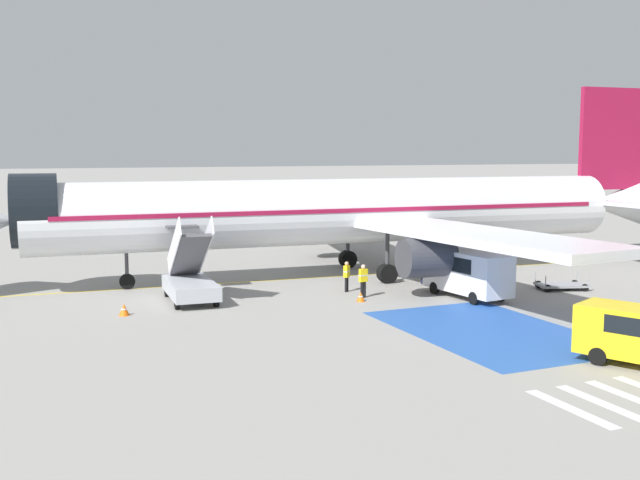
% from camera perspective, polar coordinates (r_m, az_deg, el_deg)
% --- Properties ---
extents(ground_plane, '(600.00, 600.00, 0.00)m').
position_cam_1_polar(ground_plane, '(45.45, 3.22, -2.71)').
color(ground_plane, gray).
extents(apron_leadline_yellow, '(79.54, 5.35, 0.01)m').
position_cam_1_polar(apron_leadline_yellow, '(45.12, 1.56, -2.77)').
color(apron_leadline_yellow, gold).
rests_on(apron_leadline_yellow, ground_plane).
extents(apron_stand_patch_blue, '(6.74, 10.60, 0.01)m').
position_cam_1_polar(apron_stand_patch_blue, '(32.43, 12.84, -6.75)').
color(apron_stand_patch_blue, '#2856A8').
rests_on(apron_stand_patch_blue, ground_plane).
extents(apron_walkway_bar_0, '(0.44, 3.60, 0.01)m').
position_cam_1_polar(apron_walkway_bar_0, '(23.66, 18.54, -12.07)').
color(apron_walkway_bar_0, silver).
rests_on(apron_walkway_bar_0, ground_plane).
extents(apron_walkway_bar_1, '(0.44, 3.60, 0.01)m').
position_cam_1_polar(apron_walkway_bar_1, '(24.44, 20.68, -11.54)').
color(apron_walkway_bar_1, silver).
rests_on(apron_walkway_bar_1, ground_plane).
extents(apron_walkway_bar_2, '(0.44, 3.60, 0.01)m').
position_cam_1_polar(apron_walkway_bar_2, '(25.26, 22.68, -11.03)').
color(apron_walkway_bar_2, silver).
rests_on(apron_walkway_bar_2, ground_plane).
extents(airliner, '(45.89, 36.16, 11.73)m').
position_cam_1_polar(airliner, '(44.88, 2.39, 2.21)').
color(airliner, silver).
rests_on(airliner, ground_plane).
extents(boarding_stairs_forward, '(2.51, 5.34, 4.44)m').
position_cam_1_polar(boarding_stairs_forward, '(38.07, -9.86, -3.07)').
color(boarding_stairs_forward, '#ADB2BA').
rests_on(boarding_stairs_forward, ground_plane).
extents(fuel_tanker, '(9.93, 3.89, 3.56)m').
position_cam_1_polar(fuel_tanker, '(69.07, -2.48, 2.07)').
color(fuel_tanker, '#38383D').
rests_on(fuel_tanker, ground_plane).
extents(service_van_0, '(2.33, 5.24, 2.40)m').
position_cam_1_polar(service_van_0, '(39.12, 11.16, -2.28)').
color(service_van_0, silver).
rests_on(service_van_0, ground_plane).
extents(baggage_cart, '(2.93, 2.20, 0.87)m').
position_cam_1_polar(baggage_cart, '(42.82, 17.92, -3.28)').
color(baggage_cart, gray).
rests_on(baggage_cart, ground_plane).
extents(ground_crew_0, '(0.45, 0.27, 1.73)m').
position_cam_1_polar(ground_crew_0, '(38.47, 3.31, -2.96)').
color(ground_crew_0, black).
rests_on(ground_crew_0, ground_plane).
extents(ground_crew_1, '(0.39, 0.49, 1.65)m').
position_cam_1_polar(ground_crew_1, '(44.55, 11.50, -1.80)').
color(ground_crew_1, '#191E38').
rests_on(ground_crew_1, ground_plane).
extents(ground_crew_2, '(0.33, 0.47, 1.70)m').
position_cam_1_polar(ground_crew_2, '(42.66, 7.88, -2.07)').
color(ground_crew_2, '#191E38').
rests_on(ground_crew_2, ground_plane).
extents(ground_crew_3, '(0.47, 0.46, 1.64)m').
position_cam_1_polar(ground_crew_3, '(40.07, 2.04, -2.64)').
color(ground_crew_3, black).
rests_on(ground_crew_3, ground_plane).
extents(traffic_cone_0, '(0.50, 0.50, 0.55)m').
position_cam_1_polar(traffic_cone_0, '(35.58, -14.70, -5.15)').
color(traffic_cone_0, orange).
rests_on(traffic_cone_0, ground_plane).
extents(traffic_cone_1, '(0.43, 0.43, 0.48)m').
position_cam_1_polar(traffic_cone_1, '(37.64, 3.12, -4.34)').
color(traffic_cone_1, orange).
rests_on(traffic_cone_1, ground_plane).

